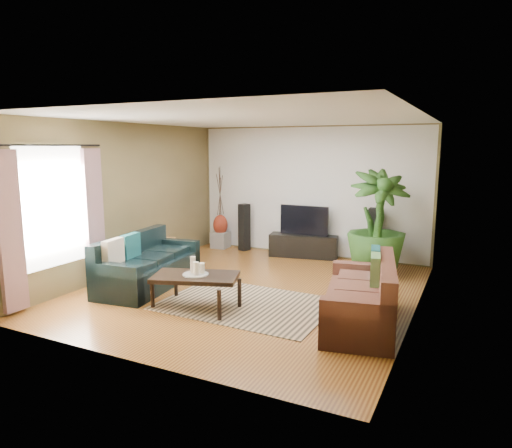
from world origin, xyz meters
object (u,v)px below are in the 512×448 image
Objects in this scene: sofa_left at (149,261)px; pedestal at (221,240)px; coffee_table at (196,291)px; vase at (220,225)px; side_table at (158,253)px; tv_stand at (304,246)px; speaker_left at (244,227)px; speaker_right at (373,237)px; television at (304,220)px; sofa_right at (360,292)px; potted_plant at (377,223)px.

pedestal is at bearing 0.68° from sofa_left.
coffee_table is 2.57× the size of vase.
side_table is (-0.23, -1.99, 0.10)m from pedestal.
tv_stand is 1.43m from speaker_left.
speaker_left reaches higher than sofa_left.
tv_stand is 2.03m from vase.
vase is at bearing 96.15° from coffee_table.
sofa_left is at bearing -138.21° from speaker_right.
vase reaches higher than pedestal.
pedestal is (-2.01, 0.00, -0.59)m from television.
television is (0.32, 3.56, 0.53)m from coffee_table.
speaker_right is 4.17m from side_table.
sofa_right is 3.17m from speaker_right.
sofa_right reaches higher than coffee_table.
speaker_right is at bearing -52.18° from sofa_left.
speaker_right is 2.41× the size of vase.
speaker_left is 2.24× the size of vase.
pedestal is (-3.43, 0.00, -0.38)m from speaker_right.
speaker_left is at bearing 0.00° from vase.
speaker_left is (-3.31, 3.13, 0.09)m from sofa_right.
television is at bearing -160.01° from sofa_right.
speaker_right reaches higher than vase.
coffee_table is at bearing -105.89° from tv_stand.
speaker_left is at bearing -144.85° from sofa_right.
vase is 0.84× the size of side_table.
speaker_right reaches higher than sofa_right.
speaker_right reaches higher than pedestal.
potted_plant is at bearing 175.39° from sofa_right.
sofa_left reaches higher than vase.
potted_plant is (3.02, -0.70, 0.43)m from speaker_left.
speaker_left is (0.20, 3.01, 0.09)m from sofa_left.
potted_plant is at bearing 36.56° from coffee_table.
sofa_right is 3.68m from tv_stand.
tv_stand is 1.90m from potted_plant.
speaker_right reaches higher than speaker_left.
tv_stand is (1.60, 3.01, -0.19)m from sofa_left.
potted_plant is 3.72m from vase.
television is (-1.92, 3.13, 0.35)m from sofa_right.
sofa_right reaches higher than side_table.
television is 0.55× the size of potted_plant.
speaker_left is 1.88× the size of side_table.
coffee_table is 3.29× the size of pedestal.
side_table is at bearing -93.79° from speaker_left.
potted_plant is (1.62, -0.70, 0.71)m from tv_stand.
sofa_right is 0.99× the size of potted_plant.
potted_plant is at bearing -77.30° from speaker_right.
pedestal is at bearing 0.00° from vase.
speaker_right is (2.82, 0.00, 0.04)m from speaker_left.
pedestal is at bearing 176.91° from speaker_right.
sofa_right reaches higher than tv_stand.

